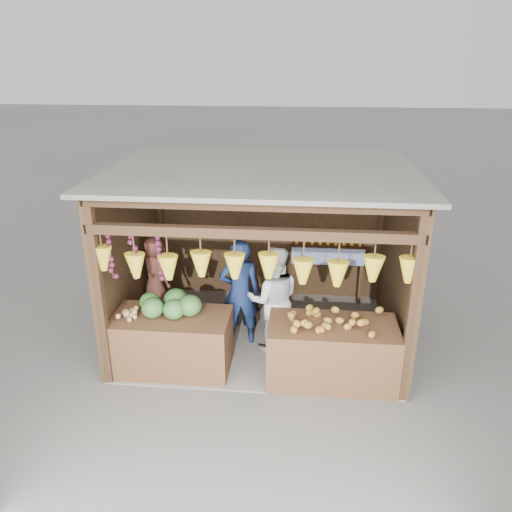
{
  "coord_description": "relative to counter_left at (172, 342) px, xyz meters",
  "views": [
    {
      "loc": [
        0.58,
        -6.89,
        4.1
      ],
      "look_at": [
        -0.07,
        -0.1,
        1.38
      ],
      "focal_mm": 35.0,
      "sensor_mm": 36.0,
      "label": 1
    }
  ],
  "objects": [
    {
      "name": "counter_right",
      "position": [
        2.2,
        -0.05,
        0.01
      ],
      "size": [
        1.71,
        0.85,
        0.83
      ],
      "primitive_type": "cube",
      "color": "#4B3019",
      "rests_on": "ground"
    },
    {
      "name": "vendor_seated",
      "position": [
        -0.57,
        1.25,
        0.51
      ],
      "size": [
        0.68,
        0.67,
        1.19
      ],
      "primitive_type": "imported",
      "rotation": [
        0.0,
        0.0,
        2.41
      ],
      "color": "brown",
      "rests_on": "stool"
    },
    {
      "name": "stall_structure",
      "position": [
        1.12,
        0.98,
        1.25
      ],
      "size": [
        4.3,
        3.3,
        2.66
      ],
      "color": "slate",
      "rests_on": "ground"
    },
    {
      "name": "man_standing",
      "position": [
        0.85,
        0.77,
        0.43
      ],
      "size": [
        0.68,
        0.51,
        1.68
      ],
      "primitive_type": "imported",
      "rotation": [
        0.0,
        0.0,
        3.33
      ],
      "color": "#13224A",
      "rests_on": "ground"
    },
    {
      "name": "stool",
      "position": [
        -0.57,
        1.25,
        -0.25
      ],
      "size": [
        0.35,
        0.35,
        0.33
      ],
      "primitive_type": "cube",
      "color": "black",
      "rests_on": "ground"
    },
    {
      "name": "tanfruit_pile",
      "position": [
        -0.57,
        -0.09,
        0.48
      ],
      "size": [
        0.34,
        0.4,
        0.13
      ],
      "primitive_type": null,
      "color": "#9F7849",
      "rests_on": "counter_left"
    },
    {
      "name": "counter_left",
      "position": [
        0.0,
        0.0,
        0.0
      ],
      "size": [
        1.6,
        0.85,
        0.82
      ],
      "primitive_type": "cube",
      "color": "#4D2E19",
      "rests_on": "ground"
    },
    {
      "name": "woman_standing",
      "position": [
        1.37,
        0.64,
        0.41
      ],
      "size": [
        0.86,
        0.71,
        1.64
      ],
      "primitive_type": "imported",
      "rotation": [
        0.0,
        0.0,
        3.26
      ],
      "color": "silver",
      "rests_on": "ground"
    },
    {
      "name": "ground",
      "position": [
        1.15,
        1.03,
        -0.41
      ],
      "size": [
        80.0,
        80.0,
        0.0
      ],
      "primitive_type": "plane",
      "color": "#514F49",
      "rests_on": "ground"
    },
    {
      "name": "mango_pile",
      "position": [
        2.21,
        -0.09,
        0.53
      ],
      "size": [
        1.4,
        0.64,
        0.22
      ],
      "primitive_type": null,
      "color": "#CB541B",
      "rests_on": "counter_right"
    },
    {
      "name": "back_shelf",
      "position": [
        2.2,
        2.31,
        0.46
      ],
      "size": [
        1.25,
        0.32,
        1.32
      ],
      "color": "#382314",
      "rests_on": "ground"
    },
    {
      "name": "melon_pile",
      "position": [
        -0.06,
        0.06,
        0.57
      ],
      "size": [
        1.0,
        0.5,
        0.32
      ],
      "primitive_type": null,
      "color": "#174B14",
      "rests_on": "counter_left"
    }
  ]
}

